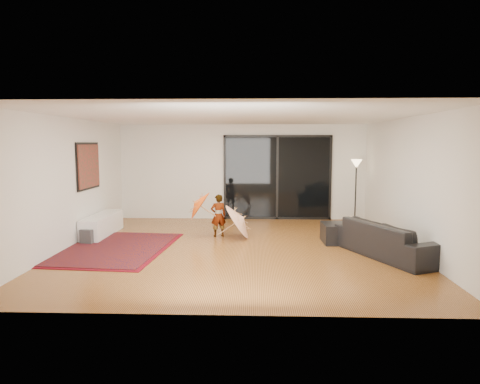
{
  "coord_description": "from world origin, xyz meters",
  "views": [
    {
      "loc": [
        0.39,
        -8.7,
        2.17
      ],
      "look_at": [
        0.04,
        0.66,
        1.1
      ],
      "focal_mm": 32.0,
      "sensor_mm": 36.0,
      "label": 1
    }
  ],
  "objects_px": {
    "media_console": "(102,225)",
    "ottoman": "(340,233)",
    "child": "(218,215)",
    "sofa": "(389,239)"
  },
  "relations": [
    {
      "from": "child",
      "to": "sofa",
      "type": "bearing_deg",
      "value": 135.01
    },
    {
      "from": "media_console",
      "to": "ottoman",
      "type": "xyz_separation_m",
      "value": [
        5.48,
        -0.57,
        -0.03
      ]
    },
    {
      "from": "media_console",
      "to": "ottoman",
      "type": "bearing_deg",
      "value": -5.64
    },
    {
      "from": "media_console",
      "to": "ottoman",
      "type": "relative_size",
      "value": 2.39
    },
    {
      "from": "ottoman",
      "to": "child",
      "type": "xyz_separation_m",
      "value": [
        -2.71,
        0.53,
        0.29
      ]
    },
    {
      "from": "ottoman",
      "to": "child",
      "type": "height_order",
      "value": "child"
    },
    {
      "from": "media_console",
      "to": "sofa",
      "type": "bearing_deg",
      "value": -14.88
    },
    {
      "from": "child",
      "to": "ottoman",
      "type": "bearing_deg",
      "value": 149.5
    },
    {
      "from": "media_console",
      "to": "sofa",
      "type": "height_order",
      "value": "sofa"
    },
    {
      "from": "ottoman",
      "to": "child",
      "type": "bearing_deg",
      "value": 168.91
    }
  ]
}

